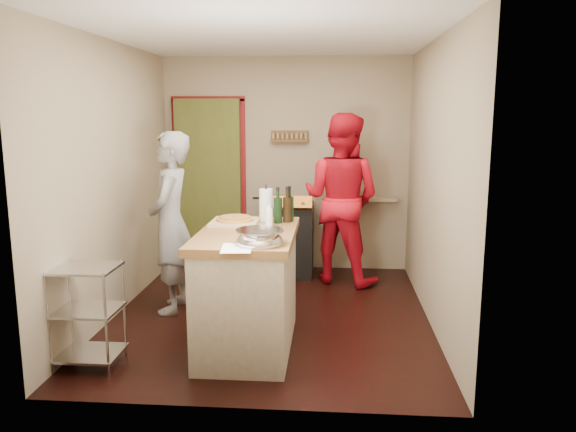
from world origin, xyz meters
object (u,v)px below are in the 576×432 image
object	(u,v)px
person_red	(341,199)
stove	(288,238)
island	(248,287)
person_stripe	(171,223)
wire_shelving	(87,311)

from	to	relation	value
person_red	stove	bearing A→B (deg)	5.16
island	person_stripe	world-z (taller)	person_stripe
stove	wire_shelving	bearing A→B (deg)	-116.85
person_red	wire_shelving	bearing A→B (deg)	75.50
stove	wire_shelving	xyz separation A→B (m)	(-1.33, -2.62, -0.01)
person_red	person_stripe	bearing A→B (deg)	58.50
stove	person_stripe	distance (m)	1.74
person_stripe	stove	bearing A→B (deg)	138.89
wire_shelving	person_stripe	bearing A→B (deg)	77.10
stove	person_red	xyz separation A→B (m)	(0.63, -0.22, 0.52)
stove	island	bearing A→B (deg)	-94.08
island	person_red	xyz separation A→B (m)	(0.78, 1.94, 0.45)
island	person_stripe	xyz separation A→B (m)	(-0.88, 0.83, 0.36)
wire_shelving	person_stripe	distance (m)	1.39
stove	person_red	distance (m)	0.85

